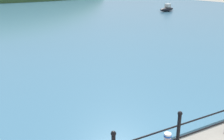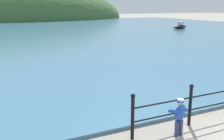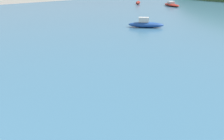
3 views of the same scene
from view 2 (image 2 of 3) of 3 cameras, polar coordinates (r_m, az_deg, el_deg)
The scene contains 5 objects.
water at distance 36.34m, azimuth -16.64°, elevation 8.05°, with size 80.00×60.00×0.10m, color teal.
far_hillside at distance 72.93m, azimuth -21.39°, elevation 10.22°, with size 60.88×33.48×19.12m.
iron_railing at distance 8.30m, azimuth 21.46°, elevation -5.82°, with size 5.67×0.12×1.21m.
child_in_coat at distance 7.01m, azimuth 14.50°, elevation -9.22°, with size 0.38×0.37×1.00m.
boat_nearest_quay at distance 39.78m, azimuth 14.57°, elevation 9.17°, with size 3.04×1.80×1.01m.
Camera 2 is at (-5.63, -3.76, 3.28)m, focal length 42.00 mm.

